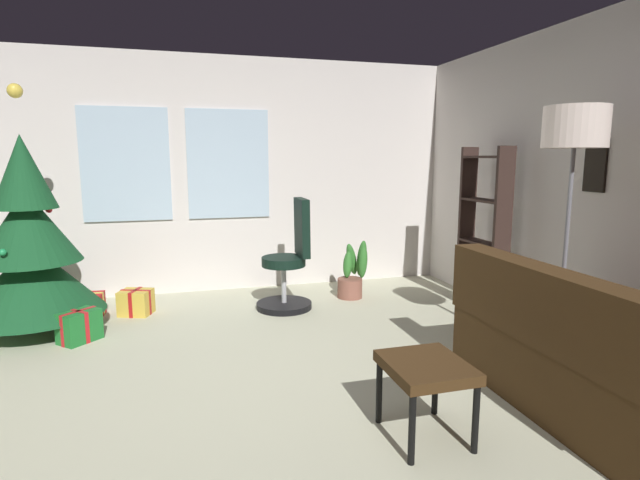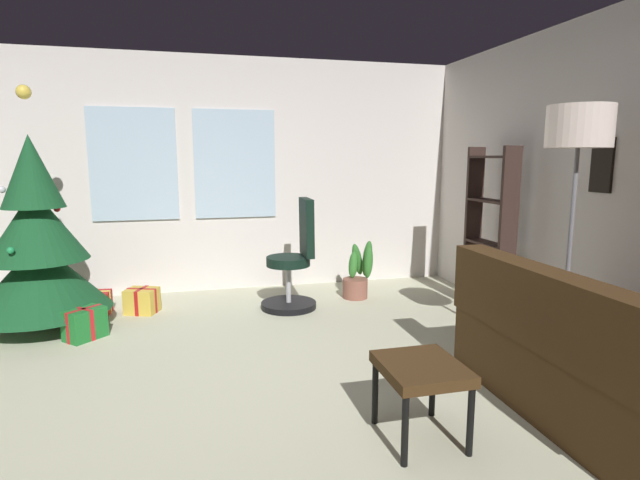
# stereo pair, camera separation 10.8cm
# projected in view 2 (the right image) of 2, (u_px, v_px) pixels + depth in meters

# --- Properties ---
(ground_plane) EXTENTS (5.38, 6.00, 0.10)m
(ground_plane) POSITION_uv_depth(u_px,v_px,m) (261.00, 423.00, 2.98)
(ground_plane) COLOR beige
(wall_back_with_windows) EXTENTS (5.38, 0.12, 2.62)m
(wall_back_with_windows) POSITION_uv_depth(u_px,v_px,m) (221.00, 175.00, 5.67)
(wall_back_with_windows) COLOR silver
(wall_back_with_windows) RESTS_ON ground_plane
(couch) EXTENTS (1.60, 1.75, 0.89)m
(couch) POSITION_uv_depth(u_px,v_px,m) (625.00, 369.00, 2.87)
(couch) COLOR #3E2913
(couch) RESTS_ON ground_plane
(footstool) EXTENTS (0.42, 0.48, 0.43)m
(footstool) POSITION_uv_depth(u_px,v_px,m) (421.00, 374.00, 2.67)
(footstool) COLOR #3E2913
(footstool) RESTS_ON ground_plane
(holiday_tree) EXTENTS (1.16, 1.16, 2.11)m
(holiday_tree) POSITION_uv_depth(u_px,v_px,m) (38.00, 249.00, 4.39)
(holiday_tree) COLOR #4C331E
(holiday_tree) RESTS_ON ground_plane
(gift_box_red) EXTENTS (0.30, 0.22, 0.23)m
(gift_box_red) POSITION_uv_depth(u_px,v_px,m) (95.00, 303.00, 4.89)
(gift_box_red) COLOR red
(gift_box_red) RESTS_ON ground_plane
(gift_box_green) EXTENTS (0.36, 0.36, 0.27)m
(gift_box_green) POSITION_uv_depth(u_px,v_px,m) (85.00, 324.00, 4.22)
(gift_box_green) COLOR #1E722D
(gift_box_green) RESTS_ON ground_plane
(gift_box_gold) EXTENTS (0.35, 0.32, 0.25)m
(gift_box_gold) POSITION_uv_depth(u_px,v_px,m) (142.00, 301.00, 4.93)
(gift_box_gold) COLOR gold
(gift_box_gold) RESTS_ON ground_plane
(office_chair) EXTENTS (0.56, 0.56, 1.11)m
(office_chair) POSITION_uv_depth(u_px,v_px,m) (294.00, 265.00, 5.04)
(office_chair) COLOR black
(office_chair) RESTS_ON ground_plane
(bookshelf) EXTENTS (0.18, 0.64, 1.62)m
(bookshelf) POSITION_uv_depth(u_px,v_px,m) (489.00, 241.00, 4.94)
(bookshelf) COLOR #2F201B
(bookshelf) RESTS_ON ground_plane
(floor_lamp) EXTENTS (0.42, 0.42, 1.86)m
(floor_lamp) POSITION_uv_depth(u_px,v_px,m) (578.00, 141.00, 3.35)
(floor_lamp) COLOR slate
(floor_lamp) RESTS_ON ground_plane
(potted_plant) EXTENTS (0.36, 0.37, 0.63)m
(potted_plant) POSITION_uv_depth(u_px,v_px,m) (358.00, 275.00, 5.47)
(potted_plant) COLOR brown
(potted_plant) RESTS_ON ground_plane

